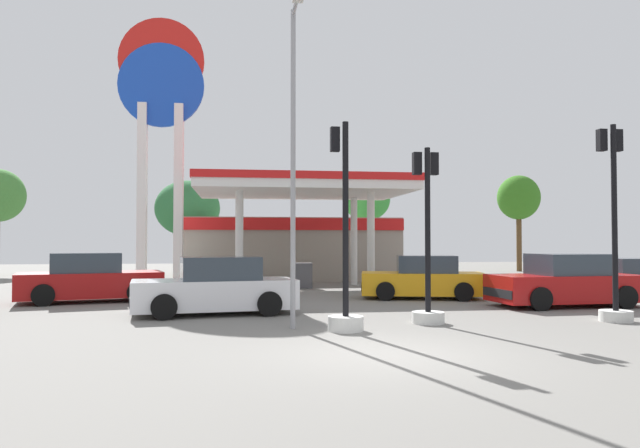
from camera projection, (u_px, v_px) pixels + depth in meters
ground_plane at (385, 354)px, 10.81m from camera, size 90.00×90.00×0.00m
gas_station at (291, 240)px, 31.08m from camera, size 11.28×12.30×4.77m
station_pole_sign at (161, 116)px, 26.84m from camera, size 3.84×0.56×12.22m
car_0 at (215, 288)px, 16.69m from camera, size 4.74×2.56×1.62m
car_1 at (423, 279)px, 21.19m from camera, size 4.60×2.71×1.54m
car_2 at (630, 279)px, 21.81m from camera, size 4.01×1.88×1.43m
car_3 at (90, 280)px, 20.09m from camera, size 4.97×3.04×1.66m
car_5 at (565, 283)px, 18.67m from camera, size 4.72×2.32×1.66m
traffic_signal_0 at (345, 279)px, 13.58m from camera, size 0.82×0.82×4.82m
traffic_signal_1 at (427, 265)px, 14.85m from camera, size 0.81×0.81×4.41m
traffic_signal_2 at (614, 254)px, 15.21m from camera, size 0.82×0.82×5.07m
tree_1 at (188, 209)px, 35.62m from camera, size 3.88×3.88×5.71m
tree_2 at (366, 200)px, 37.23m from camera, size 2.98×2.98×6.01m
tree_3 at (519, 198)px, 40.37m from camera, size 2.87×2.87×6.55m
corner_streetlamp at (294, 137)px, 13.81m from camera, size 0.24×1.48×7.57m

